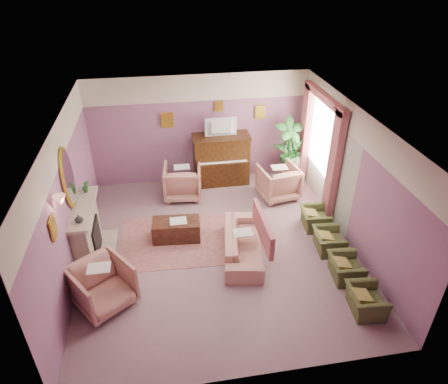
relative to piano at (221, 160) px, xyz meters
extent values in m
cube|color=slate|center=(-0.50, -2.68, -0.65)|extent=(5.50, 6.00, 0.01)
cube|color=white|center=(-0.50, -2.68, 2.15)|extent=(5.50, 6.00, 0.01)
cube|color=slate|center=(-0.50, 0.32, 0.75)|extent=(5.50, 0.02, 2.80)
cube|color=slate|center=(-0.50, -5.68, 0.75)|extent=(5.50, 0.02, 2.80)
cube|color=slate|center=(-3.25, -2.68, 0.75)|extent=(0.02, 6.00, 2.80)
cube|color=slate|center=(2.25, -2.68, 0.75)|extent=(0.02, 6.00, 2.80)
cube|color=beige|center=(-0.50, 0.31, 1.82)|extent=(5.50, 0.01, 0.65)
cube|color=#A4A899|center=(2.23, -1.38, 0.42)|extent=(0.01, 3.00, 2.15)
cube|color=tan|center=(-3.09, -2.48, -0.10)|extent=(0.30, 1.40, 1.10)
cube|color=black|center=(-2.99, -2.48, -0.25)|extent=(0.18, 0.72, 0.68)
cube|color=orange|center=(-2.95, -2.48, -0.43)|extent=(0.06, 0.54, 0.10)
cube|color=tan|center=(-3.06, -2.48, 0.47)|extent=(0.40, 1.55, 0.07)
cube|color=tan|center=(-2.89, -2.48, -0.64)|extent=(0.55, 1.50, 0.02)
ellipsoid|color=gold|center=(-3.20, -2.48, 1.15)|extent=(0.04, 0.72, 1.20)
ellipsoid|color=white|center=(-3.17, -2.48, 1.15)|extent=(0.01, 0.60, 1.06)
cone|color=tan|center=(-3.12, -3.53, 1.33)|extent=(0.20, 0.20, 0.16)
cube|color=#331C0A|center=(0.00, 0.00, 0.00)|extent=(1.40, 0.60, 1.30)
cube|color=#331C0A|center=(0.00, -0.35, 0.07)|extent=(1.30, 0.12, 0.06)
cube|color=white|center=(0.00, -0.35, 0.11)|extent=(1.20, 0.08, 0.02)
cube|color=#331C0A|center=(0.00, 0.00, 0.66)|extent=(1.45, 0.65, 0.04)
imported|color=black|center=(0.00, -0.05, 0.95)|extent=(0.80, 0.12, 0.48)
cube|color=gold|center=(-1.30, 0.28, 1.07)|extent=(0.30, 0.03, 0.38)
cube|color=gold|center=(1.05, 0.28, 1.13)|extent=(0.26, 0.03, 0.34)
cube|color=gold|center=(0.00, 0.28, 1.35)|extent=(0.22, 0.03, 0.26)
cube|color=gold|center=(-3.21, -3.88, 1.07)|extent=(0.03, 0.28, 0.36)
cube|color=beige|center=(2.20, -1.13, 1.05)|extent=(0.03, 1.40, 1.80)
cube|color=#9B4B53|center=(2.12, -2.05, 0.65)|extent=(0.16, 0.34, 2.60)
cube|color=#9B4B53|center=(2.12, -0.21, 0.65)|extent=(0.16, 0.34, 2.60)
cube|color=#9B4B53|center=(2.12, -1.13, 1.91)|extent=(0.16, 2.20, 0.16)
imported|color=#246626|center=(-3.05, -1.93, 0.64)|extent=(0.16, 0.16, 0.28)
imported|color=beige|center=(-3.05, -2.98, 0.58)|extent=(0.16, 0.16, 0.16)
cube|color=#945853|center=(-1.28, -2.33, -0.64)|extent=(2.58, 1.91, 0.01)
cube|color=#3B1D13|center=(-1.33, -2.24, -0.43)|extent=(1.04, 0.58, 0.45)
cube|color=white|center=(-1.28, -2.24, -0.20)|extent=(0.35, 0.28, 0.01)
imported|color=tan|center=(-0.04, -2.96, -0.27)|extent=(0.62, 1.87, 0.76)
cube|color=#9B4B53|center=(0.36, -2.96, -0.05)|extent=(0.09, 1.42, 0.52)
imported|color=tan|center=(-1.05, -0.54, -0.19)|extent=(0.89, 0.89, 0.93)
imported|color=tan|center=(1.27, -0.95, -0.19)|extent=(0.89, 0.89, 0.93)
imported|color=tan|center=(-2.68, -3.88, -0.19)|extent=(0.89, 0.89, 0.93)
imported|color=#454E26|center=(1.72, -4.77, -0.36)|extent=(0.48, 0.68, 0.59)
imported|color=#454E26|center=(1.72, -3.95, -0.36)|extent=(0.48, 0.68, 0.59)
imported|color=#454E26|center=(1.72, -3.13, -0.36)|extent=(0.48, 0.68, 0.59)
imported|color=#454E26|center=(1.72, -2.31, -0.36)|extent=(0.48, 0.68, 0.59)
cylinder|color=silver|center=(1.89, -0.09, -0.30)|extent=(0.52, 0.52, 0.70)
imported|color=#246626|center=(1.89, -0.09, 0.22)|extent=(0.30, 0.30, 0.34)
imported|color=#246626|center=(2.01, -0.19, 0.19)|extent=(0.16, 0.16, 0.28)
cylinder|color=#A56B4D|center=(1.71, -0.24, -0.48)|extent=(0.34, 0.34, 0.34)
imported|color=#246626|center=(1.71, -0.24, 0.41)|extent=(0.76, 0.76, 1.44)
camera|label=1|loc=(-1.45, -9.13, 4.71)|focal=32.00mm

